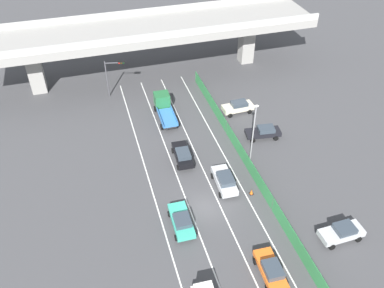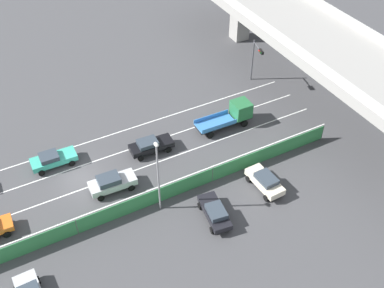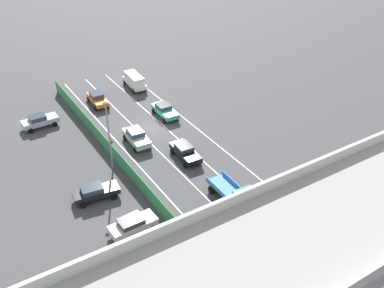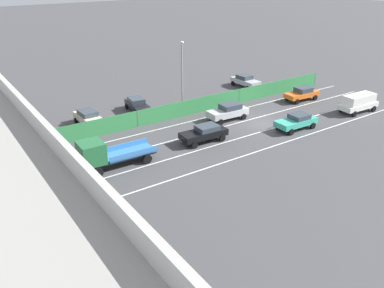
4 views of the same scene
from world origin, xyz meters
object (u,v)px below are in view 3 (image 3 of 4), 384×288
(car_sedan_black, at_px, (185,151))
(car_taxi_teal, at_px, (165,110))
(parked_sedan_dark, at_px, (95,192))
(parked_wagon_silver, at_px, (39,120))
(car_van_white, at_px, (134,80))
(car_sedan_silver, at_px, (136,137))
(flatbed_truck_blue, at_px, (240,198))
(parked_sedan_cream, at_px, (133,225))
(street_lamp, at_px, (108,130))
(car_taxi_orange, at_px, (97,98))
(traffic_cone, at_px, (111,140))
(traffic_light, at_px, (342,194))

(car_sedan_black, bearing_deg, car_taxi_teal, -106.10)
(parked_sedan_dark, bearing_deg, car_sedan_black, -172.92)
(parked_wagon_silver, bearing_deg, car_van_white, -165.15)
(car_sedan_silver, xyz_separation_m, flatbed_truck_blue, (-3.16, 15.65, 0.39))
(car_sedan_black, xyz_separation_m, parked_sedan_dark, (11.07, 1.38, -0.01))
(parked_wagon_silver, distance_m, parked_sedan_cream, 23.02)
(parked_wagon_silver, bearing_deg, street_lamp, 107.54)
(parked_wagon_silver, bearing_deg, car_taxi_teal, 158.26)
(car_taxi_teal, xyz_separation_m, car_taxi_orange, (6.10, -7.71, 0.03))
(car_sedan_black, bearing_deg, parked_sedan_dark, 7.08)
(car_van_white, bearing_deg, car_sedan_black, 80.62)
(parked_wagon_silver, distance_m, traffic_cone, 9.97)
(car_taxi_teal, xyz_separation_m, street_lamp, (10.38, 7.14, 3.97))
(parked_wagon_silver, height_order, traffic_cone, parked_wagon_silver)
(parked_wagon_silver, bearing_deg, traffic_cone, 126.91)
(car_taxi_teal, distance_m, car_taxi_orange, 9.83)
(parked_sedan_dark, height_order, traffic_light, traffic_light)
(car_van_white, height_order, street_lamp, street_lamp)
(parked_sedan_cream, distance_m, street_lamp, 11.06)
(flatbed_truck_blue, xyz_separation_m, traffic_light, (-5.70, 6.59, 2.58))
(car_van_white, height_order, parked_sedan_cream, car_van_white)
(car_van_white, relative_size, parked_sedan_dark, 1.07)
(car_sedan_black, bearing_deg, parked_wagon_silver, -52.80)
(parked_sedan_dark, bearing_deg, traffic_cone, -121.30)
(car_sedan_silver, bearing_deg, flatbed_truck_blue, 101.43)
(traffic_cone, bearing_deg, car_van_white, -126.81)
(car_taxi_orange, xyz_separation_m, parked_sedan_dark, (7.74, 18.71, -0.02))
(car_taxi_teal, distance_m, traffic_cone, 8.78)
(car_taxi_orange, relative_size, traffic_cone, 7.73)
(car_taxi_orange, distance_m, car_sedan_black, 17.65)
(parked_sedan_dark, height_order, parked_sedan_cream, parked_sedan_cream)
(traffic_light, height_order, traffic_cone, traffic_light)
(parked_wagon_silver, height_order, parked_sedan_cream, parked_sedan_cream)
(parked_wagon_silver, xyz_separation_m, parked_sedan_dark, (-0.62, 16.77, -0.04))
(car_taxi_orange, xyz_separation_m, street_lamp, (4.28, 14.84, 3.94))
(car_taxi_orange, relative_size, flatbed_truck_blue, 0.71)
(car_sedan_black, distance_m, traffic_light, 17.87)
(parked_sedan_dark, relative_size, traffic_light, 0.83)
(traffic_light, bearing_deg, street_lamp, -55.42)
(flatbed_truck_blue, bearing_deg, car_taxi_teal, -98.27)
(car_sedan_silver, height_order, flatbed_truck_blue, flatbed_truck_blue)
(car_sedan_black, bearing_deg, flatbed_truck_blue, 89.49)
(car_van_white, xyz_separation_m, traffic_light, (-2.42, 36.02, 2.76))
(car_sedan_black, relative_size, traffic_light, 0.83)
(car_sedan_black, bearing_deg, traffic_light, 108.59)
(car_taxi_orange, bearing_deg, traffic_light, 104.72)
(parked_wagon_silver, distance_m, traffic_light, 36.57)
(traffic_cone, bearing_deg, parked_wagon_silver, -53.09)
(car_sedan_black, height_order, parked_sedan_cream, parked_sedan_cream)
(car_taxi_teal, height_order, car_sedan_silver, car_sedan_silver)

